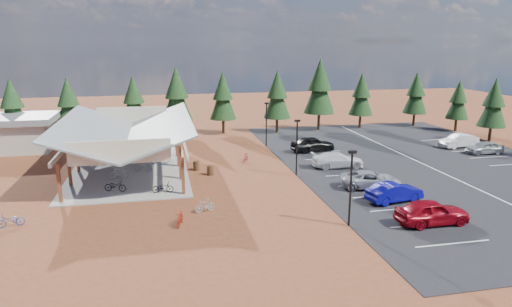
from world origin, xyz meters
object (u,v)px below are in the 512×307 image
Objects in this scene: bike_pavilion at (127,130)px; lamp_post_0 at (351,183)px; lamp_post_2 at (266,121)px; car_8 at (484,147)px; bike_11 at (180,218)px; car_9 at (459,141)px; bike_2 at (97,160)px; car_4 at (313,144)px; bike_3 at (104,154)px; bike_13 at (205,206)px; bike_0 at (115,186)px; bike_5 at (143,166)px; trash_bin_1 at (196,166)px; bike_7 at (149,153)px; trash_bin_0 at (210,170)px; car_1 at (394,192)px; bike_4 at (163,187)px; bike_10 at (11,220)px; bike_6 at (160,159)px; bike_15 at (246,158)px; car_3 at (338,160)px; car_0 at (432,212)px; bike_1 at (118,173)px; outbuilding at (4,133)px; car_2 at (370,180)px; lamp_post_1 at (297,143)px.

bike_pavilion is 3.77× the size of lamp_post_0.
lamp_post_2 is 23.98m from car_8.
bike_11 is 36.45m from car_9.
bike_2 is 0.31× the size of car_4.
bike_13 is at bearing -144.28° from bike_3.
bike_13 is (6.66, -5.81, -0.11)m from bike_0.
lamp_post_0 is at bearing -121.92° from bike_5.
bike_3 reaches higher than bike_13.
bike_7 is at bearing 128.43° from trash_bin_1.
car_8 is (33.26, 13.06, 0.25)m from bike_11.
lamp_post_2 is at bearing -110.93° from car_8.
bike_pavilion reaches higher than bike_2.
trash_bin_0 is 16.38m from car_1.
bike_4 reaches higher than bike_10.
bike_15 is (8.52, -0.92, -0.13)m from bike_6.
lamp_post_2 is (15.00, 7.00, -0.85)m from bike_pavilion.
lamp_post_2 is 16.13m from bike_5.
bike_5 is (-4.92, 0.33, 0.16)m from trash_bin_1.
lamp_post_2 is 2.84× the size of bike_3.
car_3 reaches higher than bike_7.
car_9 is (33.59, 9.67, 0.26)m from bike_4.
car_9 is at bearing -67.93° from bike_5.
bike_6 is at bearing -14.31° from bike_5.
bike_0 is 20.71m from car_3.
bike_0 is at bearing -157.44° from trash_bin_0.
lamp_post_2 is 1.10× the size of car_9.
bike_5 is at bearing 48.77° from car_0.
trash_bin_1 is 0.50× the size of bike_0.
car_8 reaches higher than bike_7.
bike_7 is 19.44m from car_3.
bike_1 is (-0.80, -3.04, -3.21)m from bike_pavilion.
bike_1 is (-15.80, -10.04, -2.36)m from lamp_post_2.
bike_10 is (-13.12, -11.06, -0.00)m from trash_bin_1.
bike_pavilion is at bearing -38.16° from outbuilding.
car_0 is at bearing -9.57° from lamp_post_0.
bike_4 is at bearing -129.07° from lamp_post_2.
car_2 is at bearing -106.93° from bike_1.
car_3 is at bearing -61.97° from bike_0.
bike_4 is 10.98m from bike_10.
car_8 is at bearing -0.08° from trash_bin_1.
trash_bin_1 is 13.28m from bike_11.
lamp_post_1 reaches higher than bike_5.
bike_pavilion is 11.43× the size of bike_4.
bike_6 is 0.37× the size of car_0.
bike_pavilion reaches higher than bike_7.
car_4 reaches higher than bike_2.
car_1 reaches higher than bike_3.
bike_15 is (-3.68, -6.57, -2.52)m from lamp_post_2.
bike_1 is (-0.03, 3.65, 0.05)m from bike_0.
bike_10 is at bearing 168.46° from lamp_post_0.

